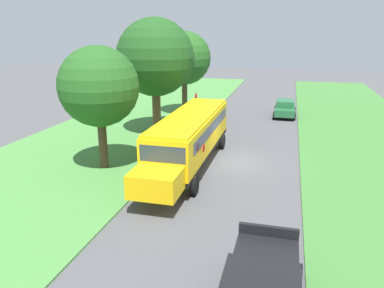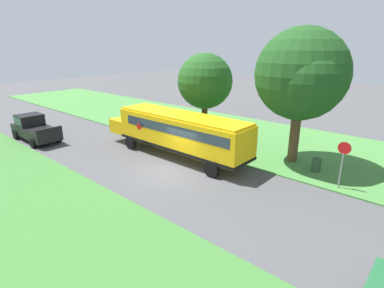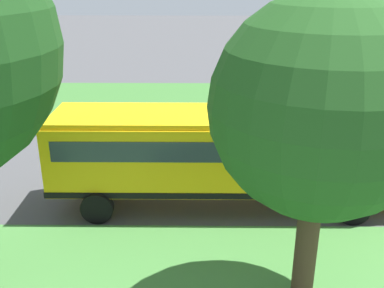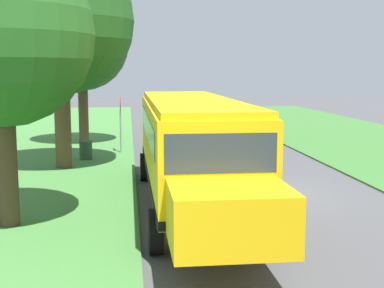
{
  "view_description": "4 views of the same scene",
  "coord_description": "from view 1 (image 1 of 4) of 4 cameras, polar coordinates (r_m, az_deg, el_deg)",
  "views": [
    {
      "loc": [
        3.0,
        -21.91,
        7.87
      ],
      "look_at": [
        -2.62,
        -0.19,
        1.0
      ],
      "focal_mm": 35.0,
      "sensor_mm": 36.0,
      "label": 1
    },
    {
      "loc": [
        12.16,
        12.62,
        7.62
      ],
      "look_at": [
        -1.76,
        0.39,
        1.51
      ],
      "focal_mm": 28.0,
      "sensor_mm": 36.0,
      "label": 2
    },
    {
      "loc": [
        -15.76,
        -0.55,
        7.41
      ],
      "look_at": [
        -0.42,
        -0.4,
        1.34
      ],
      "focal_mm": 42.0,
      "sensor_mm": 36.0,
      "label": 3
    },
    {
      "loc": [
        -4.22,
        -16.65,
        3.99
      ],
      "look_at": [
        -1.91,
        2.71,
        1.28
      ],
      "focal_mm": 50.0,
      "sensor_mm": 36.0,
      "label": 4
    }
  ],
  "objects": [
    {
      "name": "ground_plane",
      "position": [
        23.48,
        6.33,
        -2.68
      ],
      "size": [
        120.0,
        120.0,
        0.0
      ],
      "primitive_type": "plane",
      "color": "#4C4C4F"
    },
    {
      "name": "grass_verge",
      "position": [
        26.66,
        -15.44,
        -0.7
      ],
      "size": [
        12.0,
        80.0,
        0.08
      ],
      "primitive_type": "cube",
      "color": "#47843D",
      "rests_on": "ground"
    },
    {
      "name": "school_bus",
      "position": [
        21.97,
        -0.35,
        1.31
      ],
      "size": [
        2.85,
        12.42,
        3.16
      ],
      "color": "yellow",
      "rests_on": "ground"
    },
    {
      "name": "car_green_nearest",
      "position": [
        36.51,
        13.98,
        5.47
      ],
      "size": [
        2.02,
        4.4,
        1.56
      ],
      "color": "#236038",
      "rests_on": "ground"
    },
    {
      "name": "oak_tree_beside_bus",
      "position": [
        21.64,
        -14.03,
        8.21
      ],
      "size": [
        4.53,
        4.53,
        7.11
      ],
      "color": "#4C3826",
      "rests_on": "ground"
    },
    {
      "name": "oak_tree_roadside_mid",
      "position": [
        28.94,
        -5.12,
        12.85
      ],
      "size": [
        5.82,
        5.82,
        8.82
      ],
      "color": "brown",
      "rests_on": "ground"
    },
    {
      "name": "oak_tree_far_end",
      "position": [
        35.94,
        -1.02,
        13.09
      ],
      "size": [
        4.93,
        4.93,
        7.81
      ],
      "color": "#4C3826",
      "rests_on": "ground"
    },
    {
      "name": "stop_sign",
      "position": [
        32.2,
        0.59,
        6.03
      ],
      "size": [
        0.08,
        0.68,
        2.74
      ],
      "color": "gray",
      "rests_on": "ground"
    },
    {
      "name": "trash_bin",
      "position": [
        31.19,
        -2.92,
        3.23
      ],
      "size": [
        0.56,
        0.56,
        0.9
      ],
      "primitive_type": "cylinder",
      "color": "#2D4C33",
      "rests_on": "ground"
    }
  ]
}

